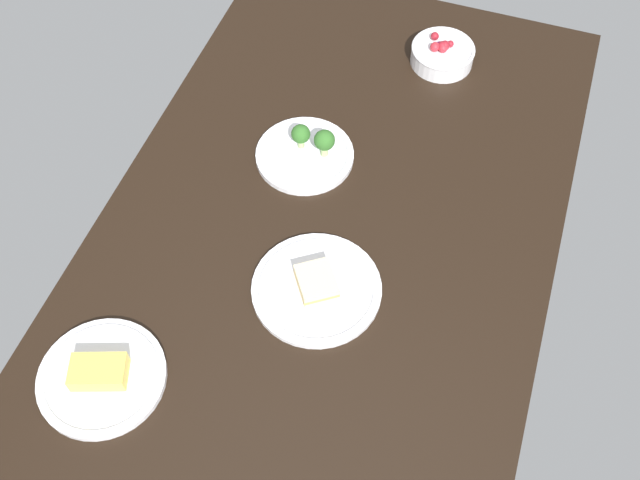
{
  "coord_description": "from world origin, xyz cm",
  "views": [
    {
      "loc": [
        70.6,
        24.12,
        116.97
      ],
      "look_at": [
        0.0,
        0.0,
        6.0
      ],
      "focal_mm": 41.85,
      "sensor_mm": 36.0,
      "label": 1
    }
  ],
  "objects_px": {
    "plate_sandwich": "(317,287)",
    "plate_broccoli": "(306,152)",
    "bowl_berries": "(442,54)",
    "plate_cheese": "(101,376)"
  },
  "relations": [
    {
      "from": "plate_broccoli",
      "to": "plate_cheese",
      "type": "xyz_separation_m",
      "value": [
        0.55,
        -0.16,
        -0.0
      ]
    },
    {
      "from": "plate_sandwich",
      "to": "plate_cheese",
      "type": "height_order",
      "value": "plate_cheese"
    },
    {
      "from": "plate_sandwich",
      "to": "plate_broccoli",
      "type": "height_order",
      "value": "plate_broccoli"
    },
    {
      "from": "bowl_berries",
      "to": "plate_cheese",
      "type": "relative_size",
      "value": 0.65
    },
    {
      "from": "bowl_berries",
      "to": "plate_cheese",
      "type": "height_order",
      "value": "bowl_berries"
    },
    {
      "from": "bowl_berries",
      "to": "plate_sandwich",
      "type": "distance_m",
      "value": 0.63
    },
    {
      "from": "plate_sandwich",
      "to": "plate_broccoli",
      "type": "bearing_deg",
      "value": -157.23
    },
    {
      "from": "plate_broccoli",
      "to": "plate_cheese",
      "type": "distance_m",
      "value": 0.57
    },
    {
      "from": "plate_broccoli",
      "to": "plate_cheese",
      "type": "bearing_deg",
      "value": -15.87
    },
    {
      "from": "bowl_berries",
      "to": "plate_sandwich",
      "type": "height_order",
      "value": "bowl_berries"
    }
  ]
}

